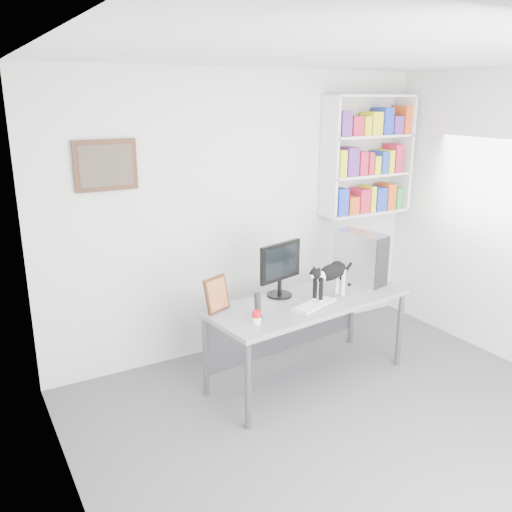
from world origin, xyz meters
The scene contains 11 objects.
room centered at (0.00, 0.00, 1.35)m, with size 4.01×4.01×2.70m.
bookshelf centered at (1.40, 1.85, 1.85)m, with size 1.03×0.28×1.24m, color silver.
wall_art centered at (-1.30, 1.97, 1.90)m, with size 0.52×0.04×0.42m, color #4C2518.
desk centered at (0.12, 1.04, 0.38)m, with size 1.83×0.71×0.76m, color gray.
monitor centered at (-0.06, 1.24, 1.01)m, with size 0.46×0.22×0.49m, color black.
keyboard centered at (0.05, 0.88, 0.78)m, with size 0.43×0.16×0.03m, color beige.
pc_tower centered at (0.80, 1.19, 1.00)m, with size 0.21×0.48×0.48m, color silver.
speaker centered at (-0.46, 0.93, 0.87)m, with size 0.09×0.09×0.21m, color black.
leaning_print centered at (-0.68, 1.21, 0.91)m, with size 0.24×0.10×0.30m, color #4C2518.
soup_can centered at (-0.53, 0.82, 0.82)m, with size 0.07×0.07×0.10m, color red.
cat centered at (0.27, 0.95, 0.93)m, with size 0.53×0.14×0.33m, color black, non-canonical shape.
Camera 1 is at (-2.45, -2.52, 2.45)m, focal length 38.00 mm.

